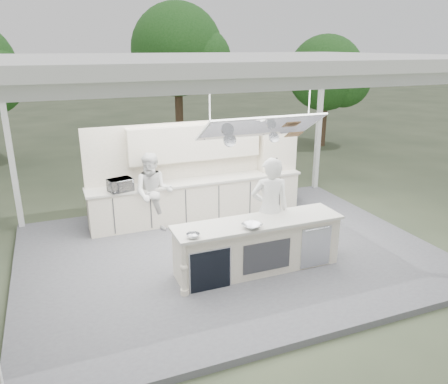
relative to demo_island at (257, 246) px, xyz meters
name	(u,v)px	position (x,y,z in m)	size (l,w,h in m)	color
ground	(229,256)	(-0.18, 0.91, -0.60)	(90.00, 90.00, 0.00)	#4E563B
stage_deck	(229,253)	(-0.18, 0.91, -0.54)	(8.00, 6.00, 0.12)	#5E5F63
tent	(230,64)	(-0.18, 0.90, 3.11)	(8.20, 6.20, 3.86)	white
demo_island	(257,246)	(0.00, 0.00, 0.00)	(3.10, 0.79, 0.95)	white
back_counter	(198,199)	(-0.18, 2.81, 0.00)	(5.08, 0.72, 0.95)	white
back_wall_unit	(212,155)	(0.27, 3.03, 0.98)	(5.05, 0.48, 2.25)	white
tree_cluster	(125,66)	(-0.34, 10.68, 2.69)	(19.55, 9.40, 5.85)	#4C3926
head_chef	(270,209)	(0.42, 0.35, 0.52)	(0.73, 0.48, 1.99)	white
sous_chef	(153,193)	(-1.31, 2.46, 0.40)	(0.85, 0.66, 1.76)	white
toaster_oven	(120,185)	(-1.98, 2.61, 0.61)	(0.49, 0.33, 0.27)	#ADAFB4
bowl_large	(252,226)	(-0.23, -0.24, 0.51)	(0.32, 0.32, 0.08)	silver
bowl_small	(193,236)	(-1.28, -0.24, 0.51)	(0.22, 0.22, 0.07)	#B6B8BE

